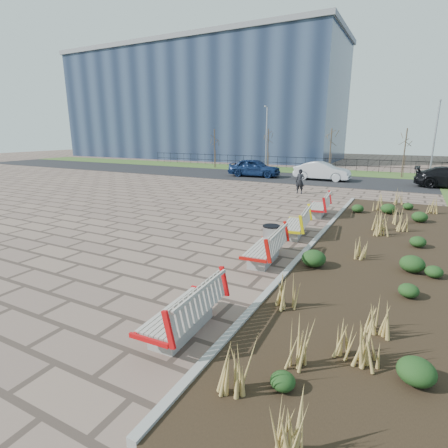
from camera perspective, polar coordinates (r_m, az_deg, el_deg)
The scene contains 21 objects.
ground at distance 9.90m, azimuth -16.14°, elevation -7.95°, with size 120.00×120.00×0.00m, color brown.
planting_bed at distance 12.05m, azimuth 25.29°, elevation -4.45°, with size 4.50×18.00×0.10m, color black.
planting_curb at distance 12.32m, azimuth 14.47°, elevation -2.95°, with size 0.16×18.00×0.15m, color gray.
grass_verge_far at distance 35.28m, azimuth 17.19°, elevation 8.11°, with size 80.00×5.00×0.04m, color #33511E.
road at distance 29.44m, azimuth 14.92°, elevation 7.04°, with size 80.00×7.00×0.02m, color black.
bench_a at distance 6.84m, azimuth -6.91°, elevation -13.51°, with size 0.90×2.10×1.00m, color red, non-canonical shape.
bench_b at distance 10.31m, azimuth 6.55°, elevation -3.56°, with size 0.90×2.10×1.00m, color #BA110C, non-canonical shape.
bench_c at distance 13.08m, azimuth 11.42°, elevation 0.20°, with size 0.90×2.10×1.00m, color yellow, non-canonical shape.
bench_d at distance 16.54m, azimuth 15.07°, elevation 3.03°, with size 0.90×2.10×1.00m, color red, non-canonical shape.
litter_bin at distance 11.25m, azimuth 7.69°, elevation -2.43°, with size 0.53×0.53×0.85m, color #B2B2B7.
pedestrian at distance 22.32m, azimuth 12.31°, elevation 6.81°, with size 0.55×0.36×1.52m, color black.
car_blue at distance 30.34m, azimuth 4.98°, elevation 9.15°, with size 1.78×4.43×1.51m, color #11234C.
car_silver at distance 29.01m, azimuth 15.71°, elevation 8.32°, with size 1.51×4.32×1.42m, color #BABCC2.
tree_a at distance 37.84m, azimuth -1.54°, elevation 12.23°, with size 1.40×1.40×4.00m, color #4C3D2D, non-canonical shape.
tree_b at distance 35.30m, azimuth 7.17°, elevation 11.94°, with size 1.40×1.40×4.00m, color #4C3D2D, non-canonical shape.
tree_c at distance 33.65m, azimuth 16.95°, elevation 11.29°, with size 1.40×1.40×4.00m, color #4C3D2D, non-canonical shape.
tree_d at distance 33.02m, azimuth 27.35°, elevation 10.25°, with size 1.40×1.40×4.00m, color #4C3D2D, non-canonical shape.
lamp_west at distance 34.80m, azimuth 6.92°, elevation 13.55°, with size 0.24×0.60×6.00m, color gray, non-canonical shape.
lamp_east at distance 32.52m, azimuth 31.12°, elevation 11.51°, with size 0.24×0.60×6.00m, color gray, non-canonical shape.
railing_fence at distance 36.69m, azimuth 17.72°, elevation 9.27°, with size 44.00×0.10×1.20m, color black, non-canonical shape.
building_glass at distance 54.64m, azimuth -3.94°, elevation 18.72°, with size 40.00×14.00×15.00m, color #192338.
Camera 1 is at (6.49, -6.48, 3.73)m, focal length 28.00 mm.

